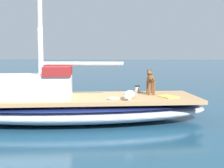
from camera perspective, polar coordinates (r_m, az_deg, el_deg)
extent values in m
plane|color=navy|center=(8.90, -6.49, -6.46)|extent=(120.00, 120.00, 0.00)
ellipsoid|color=#B2B7C1|center=(8.84, -6.51, -4.69)|extent=(3.36, 7.45, 0.56)
ellipsoid|color=navy|center=(8.81, -6.53, -3.54)|extent=(3.38, 7.49, 0.08)
cube|color=tan|center=(8.79, -6.54, -2.57)|extent=(2.84, 6.82, 0.10)
cylinder|color=silver|center=(8.56, -5.35, 3.61)|extent=(0.10, 2.20, 0.10)
cube|color=silver|center=(8.86, -14.35, -0.37)|extent=(1.66, 2.35, 0.60)
cube|color=maroon|center=(8.64, -9.51, 2.37)|extent=(1.41, 0.86, 0.24)
ellipsoid|color=brown|center=(9.22, 6.89, 0.92)|extent=(0.53, 0.25, 0.22)
cylinder|color=brown|center=(9.41, 6.32, -0.53)|extent=(0.07, 0.07, 0.38)
cylinder|color=brown|center=(9.43, 7.12, -0.53)|extent=(0.07, 0.07, 0.38)
cylinder|color=brown|center=(9.05, 6.62, -0.79)|extent=(0.07, 0.07, 0.38)
cylinder|color=brown|center=(9.07, 7.45, -0.79)|extent=(0.07, 0.07, 0.38)
cylinder|color=brown|center=(9.44, 6.70, 1.72)|extent=(0.19, 0.12, 0.19)
ellipsoid|color=brown|center=(9.55, 6.61, 2.11)|extent=(0.23, 0.14, 0.13)
cone|color=black|center=(9.54, 6.35, 2.47)|extent=(0.05, 0.05, 0.06)
cone|color=black|center=(9.55, 6.88, 2.47)|extent=(0.05, 0.05, 0.06)
torus|color=black|center=(9.44, 6.70, 1.72)|extent=(0.12, 0.14, 0.10)
cylinder|color=brown|center=(8.86, 7.22, 0.91)|extent=(0.22, 0.06, 0.12)
ellipsoid|color=silver|center=(8.36, 3.12, -1.87)|extent=(0.64, 0.39, 0.22)
ellipsoid|color=silver|center=(8.00, 2.56, -2.29)|extent=(0.22, 0.17, 0.13)
cone|color=#504E4A|center=(7.99, 2.88, -1.91)|extent=(0.05, 0.05, 0.05)
cone|color=#504E4A|center=(8.01, 2.25, -1.89)|extent=(0.05, 0.05, 0.05)
cylinder|color=silver|center=(8.16, 3.22, -2.64)|extent=(0.19, 0.10, 0.06)
cylinder|color=silver|center=(8.18, 2.39, -2.60)|extent=(0.19, 0.10, 0.06)
cylinder|color=silver|center=(8.75, 3.65, -2.05)|extent=(0.18, 0.08, 0.04)
cylinder|color=#B7B7BC|center=(9.62, 4.48, -1.28)|extent=(0.16, 0.16, 0.08)
cylinder|color=#B7B7BC|center=(9.60, 4.49, -0.74)|extent=(0.13, 0.13, 0.10)
cylinder|color=black|center=(9.60, 4.49, -0.36)|extent=(0.15, 0.15, 0.03)
torus|color=beige|center=(8.25, 0.28, -2.58)|extent=(0.32, 0.32, 0.04)
cube|color=#D8D14C|center=(8.76, 9.89, -2.22)|extent=(0.66, 0.58, 0.03)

